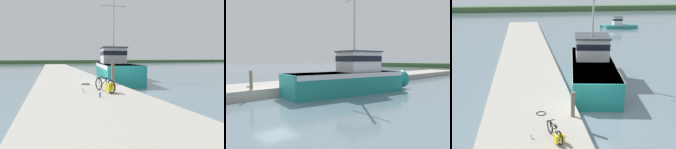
{
  "view_description": "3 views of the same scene",
  "coord_description": "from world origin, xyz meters",
  "views": [
    {
      "loc": [
        -5.29,
        -11.52,
        2.38
      ],
      "look_at": [
        -0.29,
        2.34,
        1.0
      ],
      "focal_mm": 28.0,
      "sensor_mm": 36.0,
      "label": 1
    },
    {
      "loc": [
        13.94,
        -7.33,
        2.86
      ],
      "look_at": [
        0.11,
        5.97,
        1.54
      ],
      "focal_mm": 35.0,
      "sensor_mm": 36.0,
      "label": 2
    },
    {
      "loc": [
        -3.93,
        -14.44,
        7.35
      ],
      "look_at": [
        -1.18,
        4.06,
        1.41
      ],
      "focal_mm": 45.0,
      "sensor_mm": 36.0,
      "label": 3
    }
  ],
  "objects": [
    {
      "name": "ground_plane",
      "position": [
        0.0,
        0.0,
        0.0
      ],
      "size": [
        320.0,
        320.0,
        0.0
      ],
      "primitive_type": "plane",
      "color": "slate"
    },
    {
      "name": "dock_pier",
      "position": [
        -3.66,
        0.0,
        0.35
      ],
      "size": [
        5.16,
        80.0,
        0.7
      ],
      "primitive_type": "cube",
      "color": "#A39E93",
      "rests_on": "ground_plane"
    },
    {
      "name": "fishing_boat_main",
      "position": [
        1.4,
        6.38,
        1.34
      ],
      "size": [
        4.88,
        12.53,
        9.44
      ],
      "rotation": [
        0.0,
        0.0,
        -0.17
      ],
      "color": "teal",
      "rests_on": "ground_plane"
    },
    {
      "name": "mooring_post",
      "position": [
        -1.48,
        -1.09,
        1.39
      ],
      "size": [
        0.21,
        0.21,
        1.37
      ],
      "primitive_type": "cylinder",
      "color": "#756651",
      "rests_on": "dock_pier"
    },
    {
      "name": "hose_coil",
      "position": [
        -3.12,
        -0.53,
        0.72
      ],
      "size": [
        0.53,
        0.53,
        0.04
      ],
      "primitive_type": "torus",
      "color": "black",
      "rests_on": "dock_pier"
    }
  ]
}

